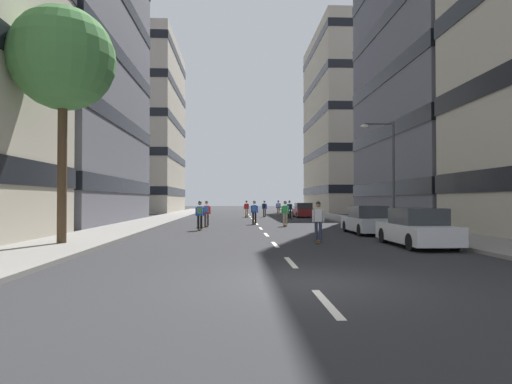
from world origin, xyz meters
The scene contains 22 objects.
ground_plane centered at (0.00, 29.31, 0.00)m, with size 175.84×175.84×0.00m, color #28282B.
sidewalk_left centered at (-8.50, 32.97, 0.07)m, with size 3.59×80.60×0.14m, color gray.
sidewalk_right centered at (8.50, 32.97, 0.07)m, with size 3.59×80.60×0.14m, color gray.
lane_markings centered at (0.00, 30.50, 0.00)m, with size 0.16×67.20×0.01m.
building_left_mid centered at (-16.97, 24.47, 17.22)m, with size 13.47×19.04×34.25m.
building_left_far centered at (-16.97, 54.76, 12.64)m, with size 13.47×19.03×25.09m.
building_right_mid centered at (16.97, 24.47, 18.18)m, with size 13.47×17.38×36.19m.
building_right_far centered at (16.97, 54.76, 13.57)m, with size 13.47×20.29×26.96m.
parked_car_near centered at (5.50, 35.30, 0.70)m, with size 1.82×4.40×1.52m.
parked_car_mid centered at (5.50, 7.00, 0.70)m, with size 1.82×4.40×1.52m.
parked_car_far centered at (5.50, 13.29, 0.70)m, with size 1.82×4.40×1.52m.
street_tree_near centered at (-8.50, 7.73, 7.42)m, with size 4.08×4.08×9.37m.
streetlamp_right centered at (7.77, 16.45, 4.14)m, with size 2.13×0.30×6.50m.
skater_0 centered at (1.83, 20.12, 0.98)m, with size 0.56×0.92×1.78m.
skater_1 centered at (1.46, 36.19, 1.02)m, with size 0.56×0.92×1.78m.
skater_2 centered at (-3.60, 19.63, 1.02)m, with size 0.54×0.91×1.78m.
skater_3 centered at (-0.22, 22.48, 1.02)m, with size 0.57×0.92×1.78m.
skater_4 centered at (3.29, 39.53, 1.02)m, with size 0.54×0.91×1.78m.
skater_5 centered at (-3.77, 16.33, 1.02)m, with size 0.54×0.90×1.78m.
skater_6 centered at (-0.48, 35.35, 0.98)m, with size 0.57×0.92×1.78m.
skater_7 centered at (3.59, 31.60, 1.02)m, with size 0.54×0.91×1.78m.
skater_8 centered at (1.96, 8.83, 0.98)m, with size 0.57×0.92×1.78m.
Camera 1 is at (-1.63, -9.60, 1.84)m, focal length 30.11 mm.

